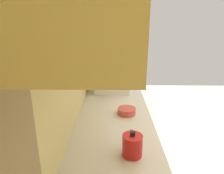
# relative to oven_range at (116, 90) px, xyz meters

# --- Properties ---
(wall_back) EXTENTS (4.33, 0.12, 2.80)m
(wall_back) POSITION_rel_oven_range_xyz_m (-1.59, 0.39, 0.92)
(wall_back) COLOR #DEC67D
(wall_back) RESTS_ON ground_plane
(counter_run) EXTENTS (3.34, 0.62, 0.93)m
(counter_run) POSITION_rel_oven_range_xyz_m (-2.02, 0.03, -0.01)
(counter_run) COLOR #EDD77B
(counter_run) RESTS_ON ground_plane
(oven_range) EXTENTS (0.71, 0.67, 1.11)m
(oven_range) POSITION_rel_oven_range_xyz_m (0.00, 0.00, 0.00)
(oven_range) COLOR black
(oven_range) RESTS_ON ground_plane
(microwave) EXTENTS (0.51, 0.38, 0.27)m
(microwave) POSITION_rel_oven_range_xyz_m (-1.18, 0.05, 0.58)
(microwave) COLOR white
(microwave) RESTS_ON counter_run
(bowl) EXTENTS (0.15, 0.15, 0.05)m
(bowl) POSITION_rel_oven_range_xyz_m (-1.88, -0.08, 0.48)
(bowl) COLOR #D84C47
(bowl) RESTS_ON counter_run
(kettle) EXTENTS (0.16, 0.12, 0.16)m
(kettle) POSITION_rel_oven_range_xyz_m (-2.43, -0.08, 0.51)
(kettle) COLOR red
(kettle) RESTS_ON counter_run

